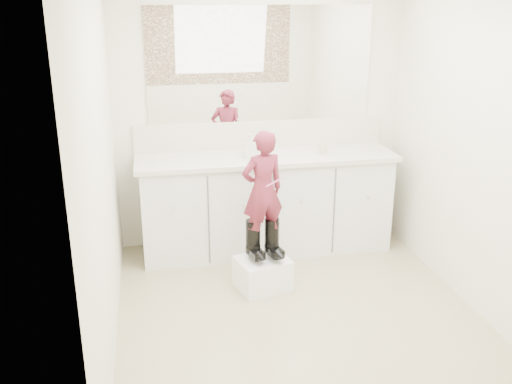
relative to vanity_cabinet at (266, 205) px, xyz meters
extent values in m
plane|color=#857957|center=(0.00, -1.23, -0.42)|extent=(3.00, 3.00, 0.00)
plane|color=beige|center=(0.00, 0.27, 0.77)|extent=(2.60, 0.00, 2.60)
plane|color=beige|center=(0.00, -2.73, 0.77)|extent=(2.60, 0.00, 2.60)
plane|color=beige|center=(-1.30, -1.23, 0.78)|extent=(0.00, 3.00, 3.00)
plane|color=beige|center=(1.30, -1.23, 0.78)|extent=(0.00, 3.00, 3.00)
cube|color=silver|center=(0.00, 0.00, 0.00)|extent=(2.20, 0.55, 0.85)
cube|color=beige|center=(0.00, -0.01, 0.45)|extent=(2.28, 0.58, 0.04)
cube|color=beige|center=(0.00, 0.26, 0.59)|extent=(2.28, 0.03, 0.25)
cube|color=white|center=(0.00, 0.26, 1.22)|extent=(2.00, 0.02, 1.00)
cube|color=#472819|center=(0.00, -2.71, 1.22)|extent=(2.00, 0.01, 1.20)
cylinder|color=silver|center=(0.00, 0.15, 0.52)|extent=(0.08, 0.08, 0.10)
imported|color=beige|center=(0.50, -0.04, 0.51)|extent=(0.11, 0.11, 0.08)
imported|color=beige|center=(-0.15, -0.05, 0.57)|extent=(0.11, 0.11, 0.21)
cube|color=white|center=(-0.18, -0.73, -0.30)|extent=(0.46, 0.41, 0.25)
imported|color=#B33754|center=(-0.18, -0.71, 0.39)|extent=(0.38, 0.30, 0.93)
cylinder|color=#DB559A|center=(-0.11, -0.79, 0.47)|extent=(0.13, 0.05, 0.06)
camera|label=1|loc=(-0.99, -4.72, 1.78)|focal=40.00mm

